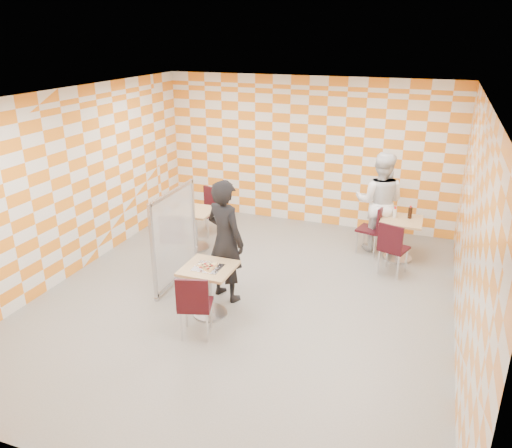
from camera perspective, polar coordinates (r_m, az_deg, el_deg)
The scene contains 15 objects.
room_shell at distance 7.56m, azimuth 0.18°, elevation 3.45°, with size 7.00×7.00×7.00m.
main_table at distance 7.08m, azimuth -5.38°, elevation -6.66°, with size 0.70×0.70×0.75m.
second_table at distance 9.10m, azimuth 16.15°, elevation -0.90°, with size 0.70×0.70×0.75m.
empty_table at distance 9.26m, azimuth -7.01°, elevation 0.19°, with size 0.70×0.70×0.75m.
chair_main_front at distance 6.55m, azimuth -7.08°, elevation -8.86°, with size 0.53×0.53×0.92m.
chair_second_front at distance 8.44m, azimuth 15.28°, elevation -2.33°, with size 0.53×0.54×0.92m.
chair_second_side at distance 9.19m, azimuth 13.49°, elevation -0.19°, with size 0.52×0.51×0.92m.
chair_empty_near at distance 8.62m, azimuth -9.44°, elevation -1.33°, with size 0.53×0.53×0.92m.
chair_empty_far at distance 9.93m, azimuth -5.37°, elevation 1.96°, with size 0.52×0.52×0.92m.
partition at distance 7.93m, azimuth -9.28°, elevation -1.44°, with size 0.08×1.38×1.55m.
man_dark at distance 7.34m, azimuth -3.53°, elevation -1.92°, with size 0.68×0.44×1.86m, color black.
man_white at distance 9.28m, azimuth 13.93°, elevation 2.44°, with size 0.89×0.70×1.84m, color white.
pizza_on_foil at distance 6.95m, azimuth -5.51°, elevation -4.84°, with size 0.40×0.40×0.04m.
sport_bottle at distance 9.05m, azimuth 15.58°, elevation 1.26°, with size 0.06×0.06×0.20m.
soda_bottle at distance 9.07m, azimuth 17.20°, elevation 1.24°, with size 0.07×0.07×0.23m.
Camera 1 is at (2.45, -6.23, 3.82)m, focal length 35.00 mm.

